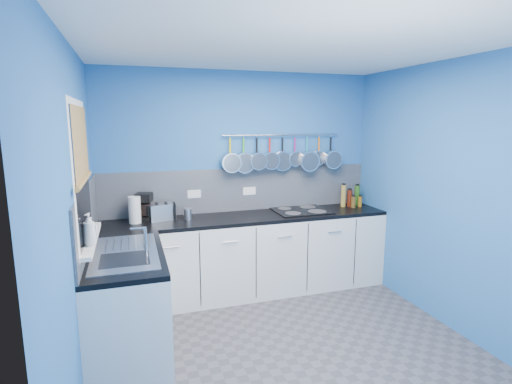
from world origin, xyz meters
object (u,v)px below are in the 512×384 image
toaster (162,212)px  hob (301,210)px  soap_bottle_b (91,228)px  canister (188,214)px  coffee_maker (145,207)px  paper_towel (135,210)px  soap_bottle_a (89,229)px

toaster → hob: size_ratio=0.44×
soap_bottle_b → canister: soap_bottle_b is taller
canister → coffee_maker: bearing=168.9°
coffee_maker → paper_towel: bearing=-129.0°
paper_towel → soap_bottle_b: bearing=-108.0°
paper_towel → canister: 0.55m
soap_bottle_a → toaster: soap_bottle_a is taller
hob → toaster: bearing=177.8°
soap_bottle_a → hob: bearing=27.8°
paper_towel → canister: (0.54, -0.02, -0.08)m
soap_bottle_b → paper_towel: bearing=72.0°
soap_bottle_b → toaster: (0.60, 1.06, -0.15)m
soap_bottle_a → canister: 1.45m
soap_bottle_a → coffee_maker: (0.43, 1.23, -0.12)m
paper_towel → coffee_maker: coffee_maker is taller
canister → hob: size_ratio=0.19×
coffee_maker → hob: coffee_maker is taller
soap_bottle_a → soap_bottle_b: 0.16m
canister → hob: (1.32, 0.01, -0.05)m
soap_bottle_a → paper_towel: soap_bottle_a is taller
hob → soap_bottle_b: bearing=-155.5°
toaster → soap_bottle_a: bearing=-130.8°
soap_bottle_b → canister: 1.33m
toaster → paper_towel: bearing=175.4°
soap_bottle_a → paper_towel: size_ratio=0.86×
paper_towel → coffee_maker: size_ratio=0.95×
coffee_maker → canister: (0.44, -0.09, -0.09)m
soap_bottle_b → toaster: bearing=60.4°
soap_bottle_a → soap_bottle_b: size_ratio=1.39×
coffee_maker → toaster: (0.17, -0.02, -0.06)m
coffee_maker → hob: 1.77m
hob → soap_bottle_a: bearing=-152.2°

